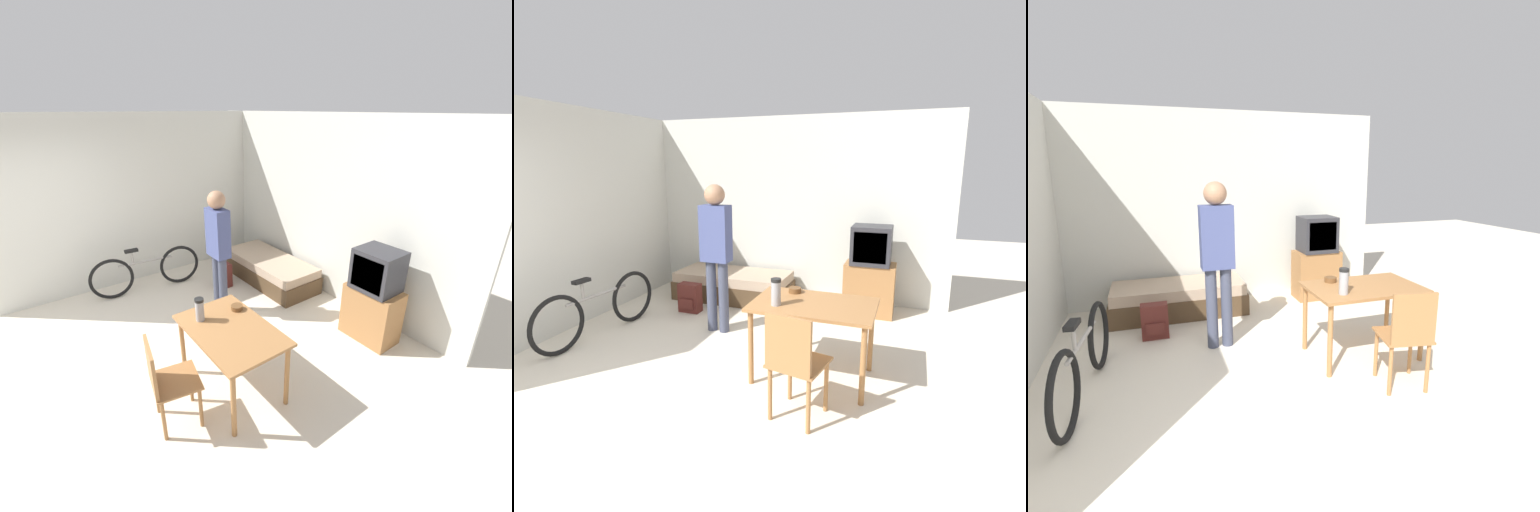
% 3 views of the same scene
% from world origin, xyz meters
% --- Properties ---
extents(ground_plane, '(20.00, 20.00, 0.00)m').
position_xyz_m(ground_plane, '(0.00, 0.00, 0.00)').
color(ground_plane, beige).
extents(wall_back, '(4.99, 0.06, 2.70)m').
position_xyz_m(wall_back, '(0.00, 3.83, 1.35)').
color(wall_back, silver).
rests_on(wall_back, ground_plane).
extents(wall_left, '(0.06, 4.80, 2.70)m').
position_xyz_m(wall_left, '(-2.02, 1.90, 1.35)').
color(wall_left, silver).
rests_on(wall_left, ground_plane).
extents(daybed, '(1.73, 0.77, 0.42)m').
position_xyz_m(daybed, '(-0.56, 3.34, 0.21)').
color(daybed, '#4C3823').
rests_on(daybed, ground_plane).
extents(tv, '(0.66, 0.44, 1.22)m').
position_xyz_m(tv, '(1.44, 3.38, 0.59)').
color(tv, '#9E6B3D').
rests_on(tv, ground_plane).
extents(dining_table, '(1.13, 0.74, 0.75)m').
position_xyz_m(dining_table, '(1.13, 1.48, 0.65)').
color(dining_table, '#9E6B3D').
rests_on(dining_table, ground_plane).
extents(wooden_chair, '(0.49, 0.49, 0.92)m').
position_xyz_m(wooden_chair, '(1.16, 0.76, 0.52)').
color(wooden_chair, '#9E6B3D').
rests_on(wooden_chair, ground_plane).
extents(bicycle, '(0.25, 1.73, 0.75)m').
position_xyz_m(bicycle, '(-1.48, 1.54, 0.34)').
color(bicycle, black).
rests_on(bicycle, ground_plane).
extents(person_standing, '(0.34, 0.24, 1.79)m').
position_xyz_m(person_standing, '(-0.22, 2.16, 1.05)').
color(person_standing, '#3D4256').
rests_on(person_standing, ground_plane).
extents(thermos_flask, '(0.09, 0.09, 0.25)m').
position_xyz_m(thermos_flask, '(0.82, 1.31, 0.89)').
color(thermos_flask, '#99999E').
rests_on(thermos_flask, dining_table).
extents(mate_bowl, '(0.13, 0.13, 0.05)m').
position_xyz_m(mate_bowl, '(0.88, 1.72, 0.77)').
color(mate_bowl, brown).
rests_on(mate_bowl, dining_table).
extents(backpack, '(0.30, 0.20, 0.40)m').
position_xyz_m(backpack, '(-0.90, 2.61, 0.20)').
color(backpack, '#56231E').
rests_on(backpack, ground_plane).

